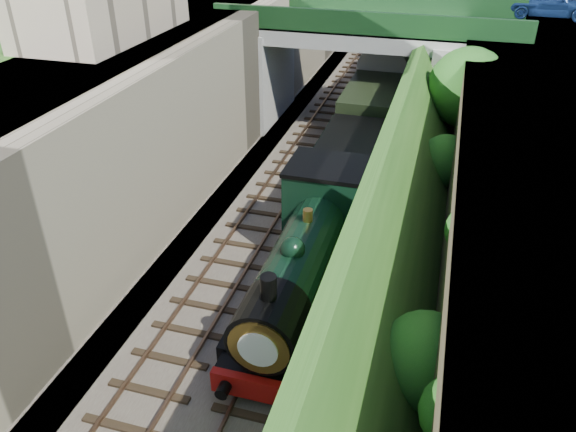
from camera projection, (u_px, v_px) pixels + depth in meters
The scene contains 14 objects.
trackbed at pixel (343, 153), 30.38m from camera, with size 10.00×90.00×0.20m, color #473F38.
retaining_wall at pixel (245, 83), 29.97m from camera, with size 1.00×90.00×7.00m, color #756B56.
street_plateau_left at pixel (185, 77), 30.81m from camera, with size 6.00×90.00×7.00m, color #262628.
street_plateau_right at pixel (544, 117), 26.56m from camera, with size 8.00×90.00×6.25m, color #262628.
embankment_slope at pixel (442, 123), 27.11m from camera, with size 4.57×90.00×6.36m.
track_left at pixel (308, 146), 30.79m from camera, with size 2.50×90.00×0.20m.
track_right at pixel (365, 153), 30.02m from camera, with size 2.50×90.00×0.20m.
road_bridge at pixel (377, 61), 31.43m from camera, with size 16.00×6.40×7.25m.
tree at pixel (470, 90), 25.25m from camera, with size 3.60×3.80×6.60m.
car_blue at pixel (548, 2), 30.77m from camera, with size 1.96×4.88×1.66m, color navy.
locomotive at pixel (306, 259), 18.69m from camera, with size 3.10×10.22×3.83m.
tender at pixel (348, 172), 24.90m from camera, with size 2.70×6.00×3.05m.
coach_front at pixel (387, 81), 35.09m from camera, with size 2.90×18.00×3.70m.
coach_middle at pixel (415, 20), 50.61m from camera, with size 2.90×18.00×3.70m.
Camera 1 is at (4.92, -7.60, 12.66)m, focal length 35.00 mm.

